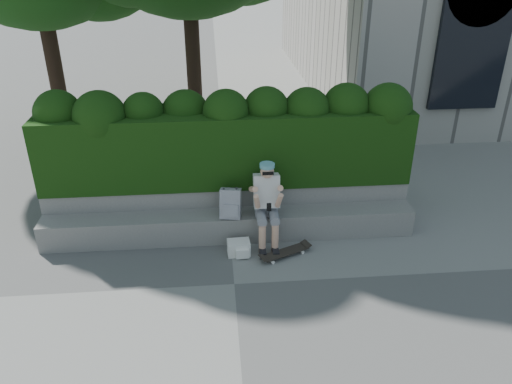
{
  "coord_description": "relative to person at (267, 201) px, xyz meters",
  "views": [
    {
      "loc": [
        -0.2,
        -5.74,
        4.4
      ],
      "look_at": [
        0.4,
        1.0,
        0.95
      ],
      "focal_mm": 35.0,
      "sensor_mm": 36.0,
      "label": 1
    }
  ],
  "objects": [
    {
      "name": "ground",
      "position": [
        -0.58,
        -1.07,
        -0.75
      ],
      "size": [
        80.0,
        80.0,
        0.0
      ],
      "primitive_type": "plane",
      "color": "slate",
      "rests_on": "ground"
    },
    {
      "name": "person",
      "position": [
        0.0,
        0.0,
        0.0
      ],
      "size": [
        0.4,
        0.76,
        1.38
      ],
      "color": "slate",
      "rests_on": "ground"
    },
    {
      "name": "backpack_plaid",
      "position": [
        -0.56,
        0.08,
        -0.06
      ],
      "size": [
        0.35,
        0.23,
        0.47
      ],
      "primitive_type": "cube",
      "rotation": [
        0.0,
        0.0,
        -0.18
      ],
      "color": "#B4B4B9",
      "rests_on": "bench_ledge"
    },
    {
      "name": "backpack_ground",
      "position": [
        -0.47,
        -0.31,
        -0.64
      ],
      "size": [
        0.36,
        0.26,
        0.22
      ],
      "primitive_type": "cube",
      "rotation": [
        0.0,
        0.0,
        0.05
      ],
      "color": "silver",
      "rests_on": "ground"
    },
    {
      "name": "skateboard",
      "position": [
        0.25,
        -0.43,
        -0.68
      ],
      "size": [
        0.79,
        0.5,
        0.08
      ],
      "rotation": [
        0.0,
        0.0,
        0.43
      ],
      "color": "black",
      "rests_on": "ground"
    },
    {
      "name": "bench_ledge",
      "position": [
        -0.58,
        0.18,
        -0.53
      ],
      "size": [
        6.0,
        0.45,
        0.45
      ],
      "primitive_type": "cube",
      "color": "gray",
      "rests_on": "ground"
    },
    {
      "name": "hedge",
      "position": [
        -0.58,
        0.88,
        0.6
      ],
      "size": [
        6.0,
        1.0,
        1.2
      ],
      "primitive_type": "cube",
      "color": "black",
      "rests_on": "planter_wall"
    },
    {
      "name": "planter_wall",
      "position": [
        -0.58,
        0.66,
        -0.38
      ],
      "size": [
        6.0,
        0.5,
        0.75
      ],
      "primitive_type": "cube",
      "color": "gray",
      "rests_on": "ground"
    }
  ]
}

